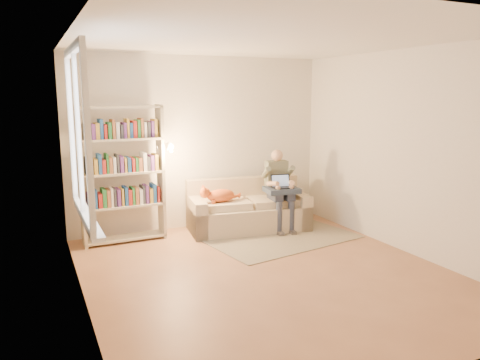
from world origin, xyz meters
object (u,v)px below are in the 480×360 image
cat (222,195)px  laptop (276,185)px  sofa (248,211)px  bookshelf (122,168)px  person (279,185)px

cat → laptop: 0.81m
sofa → bookshelf: (-1.82, 0.16, 0.77)m
person → laptop: (-0.10, -0.08, 0.02)m
sofa → cat: sofa is taller
laptop → bookshelf: bearing=176.5°
person → laptop: bearing=-134.5°
sofa → person: bearing=-17.3°
person → bookshelf: bookshelf is taller
laptop → sofa: bearing=147.5°
sofa → person: person is taller
person → laptop: size_ratio=3.80×
sofa → bookshelf: 1.98m
bookshelf → laptop: bearing=-13.1°
cat → bookshelf: bookshelf is taller
laptop → cat: bearing=171.7°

